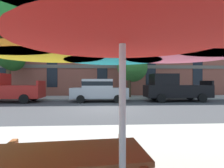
{
  "coord_description": "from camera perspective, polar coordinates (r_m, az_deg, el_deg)",
  "views": [
    {
      "loc": [
        -0.15,
        -10.54,
        1.56
      ],
      "look_at": [
        0.69,
        3.2,
        1.4
      ],
      "focal_mm": 29.15,
      "sensor_mm": 36.0,
      "label": 1
    }
  ],
  "objects": [
    {
      "name": "ground_plane",
      "position": [
        10.65,
        -2.68,
        -7.76
      ],
      "size": [
        120.0,
        120.0,
        0.0
      ],
      "primitive_type": "plane",
      "color": "#424244"
    },
    {
      "name": "sidewalk_far",
      "position": [
        17.4,
        -3.01,
        -4.28
      ],
      "size": [
        56.0,
        3.6,
        0.12
      ],
      "primitive_type": "cube",
      "color": "#B2ADA3",
      "rests_on": "ground"
    },
    {
      "name": "apartment_building",
      "position": [
        26.76,
        -3.19,
        18.16
      ],
      "size": [
        47.56,
        12.08,
        19.2
      ],
      "color": "#934C3D",
      "rests_on": "ground"
    },
    {
      "name": "pickup_red",
      "position": [
        16.0,
        -30.63,
        -1.34
      ],
      "size": [
        5.1,
        2.12,
        2.2
      ],
      "color": "#B21E19",
      "rests_on": "ground"
    },
    {
      "name": "sedan_silver",
      "position": [
        14.25,
        -4.2,
        -1.79
      ],
      "size": [
        4.4,
        1.98,
        1.78
      ],
      "color": "#A8AAB2",
      "rests_on": "ground"
    },
    {
      "name": "pickup_black",
      "position": [
        15.41,
        18.84,
        -1.35
      ],
      "size": [
        5.1,
        2.12,
        2.2
      ],
      "color": "black",
      "rests_on": "ground"
    },
    {
      "name": "street_tree_left",
      "position": [
        19.77,
        -29.2,
        7.12
      ],
      "size": [
        2.56,
        2.58,
        5.19
      ],
      "color": "brown",
      "rests_on": "ground"
    },
    {
      "name": "street_tree_middle",
      "position": [
        17.5,
        6.24,
        5.96
      ],
      "size": [
        2.92,
        3.09,
        4.9
      ],
      "color": "#4C3823",
      "rests_on": "ground"
    },
    {
      "name": "patio_umbrella",
      "position": [
        1.63,
        3.3,
        19.4
      ],
      "size": [
        3.9,
        3.9,
        2.36
      ],
      "color": "silver",
      "rests_on": "ground"
    }
  ]
}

